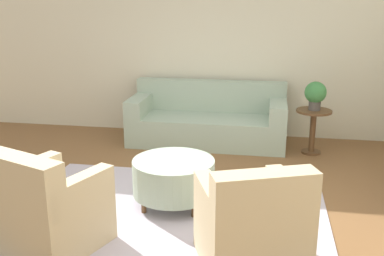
% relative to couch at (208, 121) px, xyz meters
% --- Properties ---
extents(ground_plane, '(16.00, 16.00, 0.00)m').
position_rel_couch_xyz_m(ground_plane, '(-0.06, -2.40, -0.31)').
color(ground_plane, brown).
extents(wall_back, '(9.76, 0.12, 2.80)m').
position_rel_couch_xyz_m(wall_back, '(-0.06, 0.54, 1.09)').
color(wall_back, beige).
rests_on(wall_back, ground_plane).
extents(rug, '(3.12, 2.33, 0.01)m').
position_rel_couch_xyz_m(rug, '(-0.06, -2.40, -0.31)').
color(rug, '#BCB2C1').
rests_on(rug, ground_plane).
extents(couch, '(2.25, 0.90, 0.87)m').
position_rel_couch_xyz_m(couch, '(0.00, 0.00, 0.00)').
color(couch, '#9EB29E').
rests_on(couch, ground_plane).
extents(armchair_left, '(0.98, 0.97, 0.89)m').
position_rel_couch_xyz_m(armchair_left, '(-0.92, -3.15, 0.04)').
color(armchair_left, '#C6B289').
rests_on(armchair_left, rug).
extents(armchair_right, '(0.98, 0.97, 0.89)m').
position_rel_couch_xyz_m(armchair_right, '(0.79, -3.15, 0.04)').
color(armchair_right, '#C6B289').
rests_on(armchair_right, rug).
extents(ottoman_table, '(0.84, 0.84, 0.48)m').
position_rel_couch_xyz_m(ottoman_table, '(-0.05, -2.14, -0.01)').
color(ottoman_table, '#9EB29E').
rests_on(ottoman_table, rug).
extents(side_table, '(0.48, 0.48, 0.61)m').
position_rel_couch_xyz_m(side_table, '(1.48, -0.25, 0.10)').
color(side_table, brown).
rests_on(side_table, ground_plane).
extents(potted_plant_on_side_table, '(0.29, 0.29, 0.39)m').
position_rel_couch_xyz_m(potted_plant_on_side_table, '(1.48, -0.25, 0.52)').
color(potted_plant_on_side_table, '#4C4742').
rests_on(potted_plant_on_side_table, side_table).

